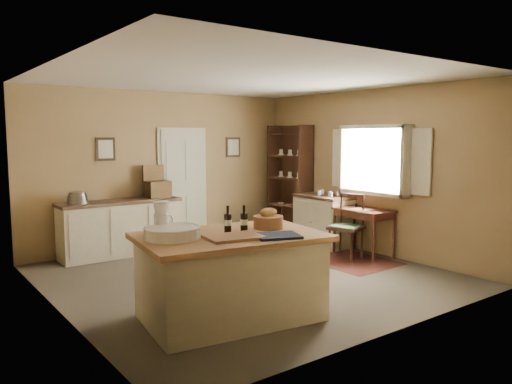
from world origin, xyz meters
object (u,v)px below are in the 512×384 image
Objects in this scene: right_cabinet at (323,220)px; shelving_unit at (292,181)px; desk_chair at (346,228)px; work_island at (229,274)px; sideboard at (121,226)px; writing_desk at (364,215)px.

shelving_unit reaches higher than right_cabinet.
shelving_unit is at bearing 56.29° from desk_chair.
work_island is 1.98× the size of right_cabinet.
work_island is 1.05× the size of sideboard.
shelving_unit is (3.29, -0.40, 0.58)m from sideboard.
shelving_unit is (0.16, 1.97, 0.40)m from writing_desk.
desk_chair is at bearing 178.99° from writing_desk.
sideboard is 3.36m from shelving_unit.
desk_chair is 0.47× the size of shelving_unit.
writing_desk is (3.13, -2.37, 0.19)m from sideboard.
shelving_unit is (0.16, 1.05, 0.61)m from right_cabinet.
right_cabinet is at bearing 90.01° from writing_desk.
sideboard is 1.95× the size of desk_chair.
writing_desk is 0.43× the size of shelving_unit.
writing_desk is at bearing -94.52° from shelving_unit.
right_cabinet is (-0.00, 0.92, -0.21)m from writing_desk.
work_island is 4.63m from shelving_unit.
shelving_unit is (0.55, 1.96, 0.57)m from desk_chair.
right_cabinet is at bearing 48.53° from desk_chair.
sideboard is 2.14× the size of writing_desk.
right_cabinet is 1.22m from shelving_unit.
desk_chair is at bearing 28.69° from work_island.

